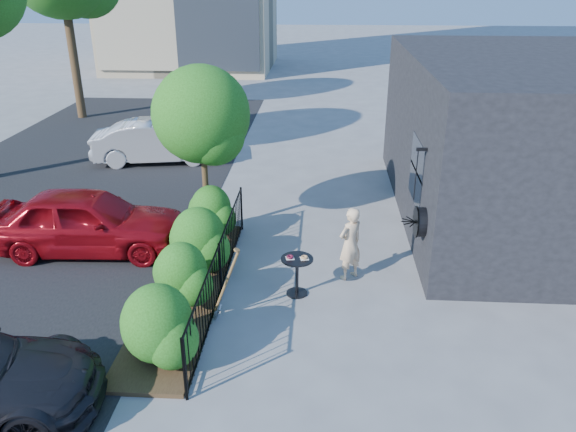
# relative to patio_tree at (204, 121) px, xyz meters

# --- Properties ---
(ground) EXTENTS (120.00, 120.00, 0.00)m
(ground) POSITION_rel_patio_tree_xyz_m (2.24, -2.76, -2.76)
(ground) COLOR gray
(ground) RESTS_ON ground
(shop_building) EXTENTS (6.22, 9.00, 4.00)m
(shop_building) POSITION_rel_patio_tree_xyz_m (7.73, 1.74, -0.76)
(shop_building) COLOR black
(shop_building) RESTS_ON ground
(fence) EXTENTS (0.05, 6.05, 1.10)m
(fence) POSITION_rel_patio_tree_xyz_m (0.74, -2.76, -2.20)
(fence) COLOR black
(fence) RESTS_ON ground
(planting_bed) EXTENTS (1.30, 6.00, 0.08)m
(planting_bed) POSITION_rel_patio_tree_xyz_m (0.04, -2.76, -2.72)
(planting_bed) COLOR #382616
(planting_bed) RESTS_ON ground
(shrubs) EXTENTS (1.10, 5.60, 1.24)m
(shrubs) POSITION_rel_patio_tree_xyz_m (0.14, -2.66, -2.06)
(shrubs) COLOR #215413
(shrubs) RESTS_ON ground
(patio_tree) EXTENTS (2.20, 2.20, 3.94)m
(patio_tree) POSITION_rel_patio_tree_xyz_m (0.00, 0.00, 0.00)
(patio_tree) COLOR #3F2B19
(patio_tree) RESTS_ON ground
(street) EXTENTS (9.00, 30.00, 0.01)m
(street) POSITION_rel_patio_tree_xyz_m (-4.76, 0.24, -2.76)
(street) COLOR black
(street) RESTS_ON ground
(cafe_table) EXTENTS (0.63, 0.63, 0.84)m
(cafe_table) POSITION_rel_patio_tree_xyz_m (2.22, -2.68, -2.22)
(cafe_table) COLOR black
(cafe_table) RESTS_ON ground
(woman) EXTENTS (0.67, 0.65, 1.56)m
(woman) POSITION_rel_patio_tree_xyz_m (3.26, -1.97, -1.98)
(woman) COLOR beige
(woman) RESTS_ON ground
(shovel) EXTENTS (0.52, 0.19, 1.47)m
(shovel) POSITION_rel_patio_tree_xyz_m (0.98, -3.61, -2.12)
(shovel) COLOR brown
(shovel) RESTS_ON ground
(car_red) EXTENTS (4.34, 1.90, 1.45)m
(car_red) POSITION_rel_patio_tree_xyz_m (-2.53, -1.09, -2.04)
(car_red) COLOR #9F0D16
(car_red) RESTS_ON ground
(car_silver) EXTENTS (4.34, 2.12, 1.37)m
(car_silver) POSITION_rel_patio_tree_xyz_m (-2.76, 5.39, -2.08)
(car_silver) COLOR silver
(car_silver) RESTS_ON ground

